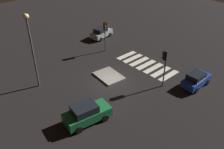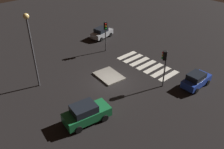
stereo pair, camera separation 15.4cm
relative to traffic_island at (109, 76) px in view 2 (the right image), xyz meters
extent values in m
plane|color=black|center=(-1.10, 0.51, -0.09)|extent=(80.00, 80.00, 0.00)
cube|color=gray|center=(0.00, 0.00, 0.00)|extent=(3.52, 2.78, 0.18)
cube|color=#9EA0A5|center=(9.23, -6.69, 0.54)|extent=(2.24, 3.90, 0.75)
cube|color=black|center=(9.19, -6.47, 1.22)|extent=(1.76, 2.11, 0.61)
cylinder|color=black|center=(10.20, -7.66, 0.20)|extent=(0.32, 0.62, 0.59)
cylinder|color=black|center=(8.69, -7.95, 0.20)|extent=(0.32, 0.62, 0.59)
cylinder|color=black|center=(9.77, -5.43, 0.20)|extent=(0.32, 0.62, 0.59)
cylinder|color=black|center=(8.26, -5.72, 0.20)|extent=(0.32, 0.62, 0.59)
sphere|color=#F2EABF|center=(9.99, -8.37, 0.54)|extent=(0.20, 0.20, 0.20)
sphere|color=#F2EABF|center=(9.14, -8.54, 0.54)|extent=(0.20, 0.20, 0.20)
cube|color=#1E389E|center=(-7.70, -5.78, 0.54)|extent=(1.57, 3.65, 0.75)
cube|color=black|center=(-7.70, -5.55, 1.22)|extent=(1.43, 1.87, 0.61)
cylinder|color=black|center=(-6.93, -6.91, 0.20)|extent=(0.21, 0.59, 0.59)
cylinder|color=black|center=(-8.46, -6.91, 0.20)|extent=(0.21, 0.59, 0.59)
cylinder|color=black|center=(-6.93, -4.64, 0.20)|extent=(0.21, 0.59, 0.59)
cylinder|color=black|center=(-8.46, -4.64, 0.20)|extent=(0.21, 0.59, 0.59)
sphere|color=#F2EABF|center=(-7.26, -7.57, 0.54)|extent=(0.20, 0.20, 0.20)
sphere|color=#F2EABF|center=(-8.13, -7.57, 0.54)|extent=(0.20, 0.20, 0.20)
cube|color=#196B38|center=(-4.26, 6.31, 0.63)|extent=(2.38, 4.39, 0.85)
cube|color=black|center=(-4.23, 6.56, 1.40)|extent=(1.92, 2.35, 0.69)
cylinder|color=black|center=(-3.59, 4.90, 0.25)|extent=(0.34, 0.70, 0.67)
cylinder|color=black|center=(-5.32, 5.16, 0.25)|extent=(0.34, 0.70, 0.67)
cylinder|color=black|center=(-3.21, 7.46, 0.25)|extent=(0.34, 0.70, 0.67)
cylinder|color=black|center=(-4.94, 7.72, 0.25)|extent=(0.34, 0.70, 0.67)
sphere|color=#F2EABF|center=(-4.08, 4.22, 0.63)|extent=(0.22, 0.22, 0.22)
sphere|color=#F2EABF|center=(-5.05, 4.36, 0.63)|extent=(0.22, 0.22, 0.22)
cylinder|color=#47474C|center=(5.30, -4.05, 2.01)|extent=(0.14, 0.14, 4.19)
cube|color=black|center=(5.15, -3.94, 3.62)|extent=(0.52, 0.54, 0.96)
sphere|color=red|center=(4.99, -3.83, 3.92)|extent=(0.22, 0.22, 0.22)
sphere|color=orange|center=(4.99, -3.83, 3.62)|extent=(0.22, 0.22, 0.22)
sphere|color=green|center=(4.99, -3.83, 3.32)|extent=(0.22, 0.22, 0.22)
cylinder|color=#47474C|center=(-5.35, -3.07, 2.02)|extent=(0.14, 0.14, 4.22)
cube|color=black|center=(-5.21, -2.95, 3.65)|extent=(0.53, 0.54, 0.96)
sphere|color=red|center=(-5.06, -2.82, 3.95)|extent=(0.22, 0.22, 0.22)
sphere|color=orange|center=(-5.06, -2.82, 3.65)|extent=(0.22, 0.22, 0.22)
sphere|color=green|center=(-5.06, -2.82, 3.35)|extent=(0.22, 0.22, 0.22)
cylinder|color=#47474C|center=(3.70, 6.86, 3.69)|extent=(0.18, 0.18, 7.57)
sphere|color=#F9D172|center=(3.70, 6.86, 7.66)|extent=(0.56, 0.56, 0.56)
cube|color=silver|center=(-4.55, -5.27, -0.08)|extent=(0.70, 3.20, 0.02)
cube|color=silver|center=(-3.40, -5.27, -0.08)|extent=(0.70, 3.20, 0.02)
cube|color=silver|center=(-2.25, -5.27, -0.08)|extent=(0.70, 3.20, 0.02)
cube|color=silver|center=(-1.10, -5.27, -0.08)|extent=(0.70, 3.20, 0.02)
cube|color=silver|center=(0.05, -5.27, -0.08)|extent=(0.70, 3.20, 0.02)
cube|color=silver|center=(1.20, -5.27, -0.08)|extent=(0.70, 3.20, 0.02)
cube|color=silver|center=(2.35, -5.27, -0.08)|extent=(0.70, 3.20, 0.02)
camera|label=1|loc=(-17.67, 15.56, 14.89)|focal=38.74mm
camera|label=2|loc=(-17.77, 15.45, 14.89)|focal=38.74mm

